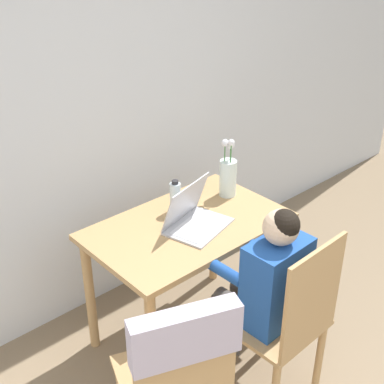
# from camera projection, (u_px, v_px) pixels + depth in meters

# --- Properties ---
(wall_back) EXTENTS (6.40, 0.05, 2.50)m
(wall_back) POSITION_uv_depth(u_px,v_px,m) (76.00, 100.00, 2.70)
(wall_back) COLOR silver
(wall_back) RESTS_ON ground_plane
(dining_table) EXTENTS (0.99, 0.62, 0.71)m
(dining_table) POSITION_uv_depth(u_px,v_px,m) (188.00, 242.00, 2.73)
(dining_table) COLOR tan
(dining_table) RESTS_ON ground_plane
(chair_occupied) EXTENTS (0.41, 0.41, 0.93)m
(chair_occupied) POSITION_uv_depth(u_px,v_px,m) (285.00, 323.00, 2.39)
(chair_occupied) COLOR tan
(chair_occupied) RESTS_ON ground_plane
(chair_spare) EXTENTS (0.52, 0.54, 0.94)m
(chair_spare) POSITION_uv_depth(u_px,v_px,m) (179.00, 367.00, 1.96)
(chair_spare) COLOR tan
(chair_spare) RESTS_ON ground_plane
(person_seated) EXTENTS (0.31, 0.43, 1.03)m
(person_seated) POSITION_uv_depth(u_px,v_px,m) (266.00, 282.00, 2.39)
(person_seated) COLOR #1E4C9E
(person_seated) RESTS_ON ground_plane
(laptop) EXTENTS (0.37, 0.31, 0.23)m
(laptop) POSITION_uv_depth(u_px,v_px,m) (193.00, 216.00, 2.64)
(laptop) COLOR #B2B2B7
(laptop) RESTS_ON dining_table
(flower_vase) EXTENTS (0.09, 0.09, 0.34)m
(flower_vase) POSITION_uv_depth(u_px,v_px,m) (228.00, 175.00, 2.89)
(flower_vase) COLOR silver
(flower_vase) RESTS_ON dining_table
(water_bottle) EXTENTS (0.06, 0.06, 0.18)m
(water_bottle) POSITION_uv_depth(u_px,v_px,m) (175.00, 197.00, 2.75)
(water_bottle) COLOR silver
(water_bottle) RESTS_ON dining_table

